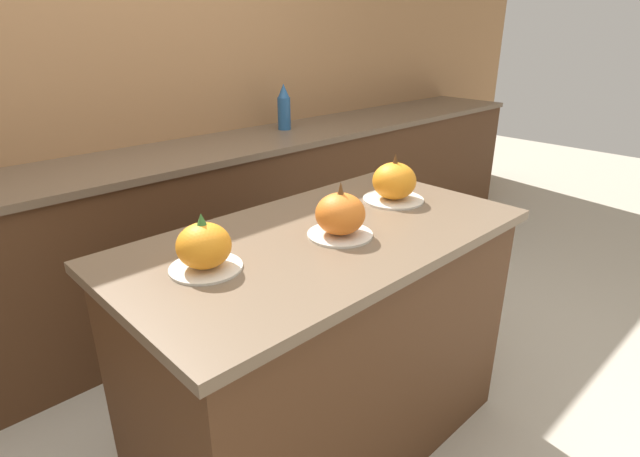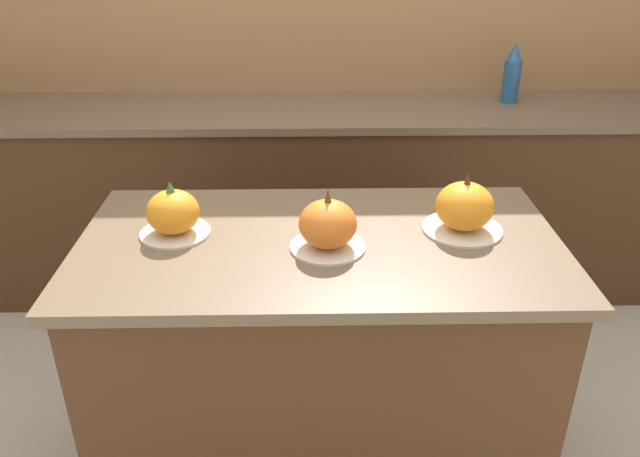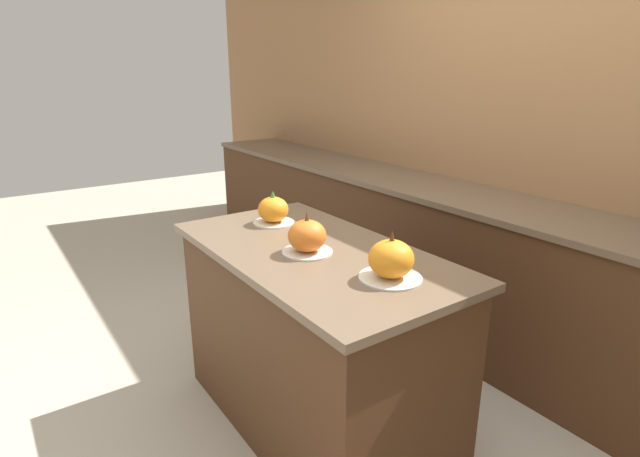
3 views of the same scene
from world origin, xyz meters
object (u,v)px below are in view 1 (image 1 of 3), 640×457
pumpkin_cake_left (204,248)px  pumpkin_cake_center (340,216)px  pumpkin_cake_right (394,183)px  bottle_tall (284,108)px

pumpkin_cake_left → pumpkin_cake_center: size_ratio=0.96×
pumpkin_cake_center → pumpkin_cake_right: pumpkin_cake_right is taller
pumpkin_cake_center → bottle_tall: size_ratio=0.78×
pumpkin_cake_left → pumpkin_cake_center: 0.46m
pumpkin_cake_left → pumpkin_cake_center: bearing=-11.9°
pumpkin_cake_left → bottle_tall: bottle_tall is taller
pumpkin_cake_left → pumpkin_cake_right: 0.86m
bottle_tall → pumpkin_cake_left: bearing=-136.9°
pumpkin_cake_right → pumpkin_cake_left: bearing=-179.5°
pumpkin_cake_left → pumpkin_cake_right: pumpkin_cake_right is taller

